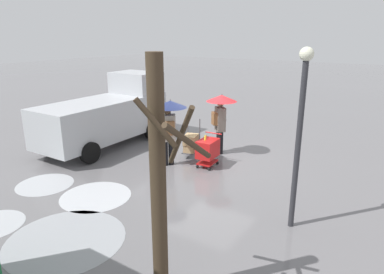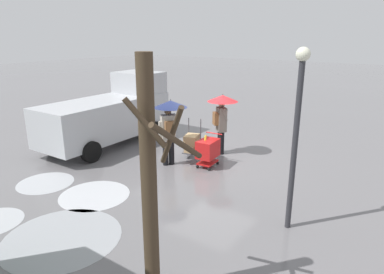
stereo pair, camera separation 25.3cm
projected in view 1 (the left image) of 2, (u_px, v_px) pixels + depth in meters
The scene contains 11 objects.
ground_plane at pixel (212, 159), 11.66m from camera, with size 90.00×90.00×0.00m, color slate.
slush_patch_under_van at pixel (66, 240), 7.08m from camera, with size 2.44×2.44×0.01m, color #999BA0.
slush_patch_mid_street at pixel (96, 196), 8.97m from camera, with size 1.83×1.83×0.01m, color silver.
slush_patch_far_side at pixel (45, 184), 9.67m from camera, with size 1.56×1.56×0.01m, color #ADAFB5.
cargo_van_parked_right at pixel (109, 114), 12.97m from camera, with size 2.29×5.38×2.60m.
shopping_cart_vendor at pixel (208, 149), 10.86m from camera, with size 0.62×0.86×1.04m.
hand_dolly_boxes at pixel (191, 143), 11.68m from camera, with size 0.67×0.81×1.32m.
pedestrian_pink_side at pixel (221, 110), 11.75m from camera, with size 1.04×1.04×2.15m.
pedestrian_black_side at pixel (169, 118), 10.71m from camera, with size 1.04×1.04×2.15m.
bare_tree_near at pixel (160, 183), 4.99m from camera, with size 0.79×1.12×3.87m.
street_lamp at pixel (300, 122), 6.92m from camera, with size 0.28×0.28×3.86m.
Camera 1 is at (-5.49, 9.50, 4.09)m, focal length 31.98 mm.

